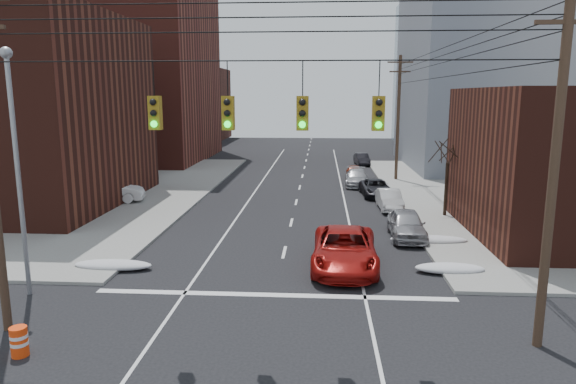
# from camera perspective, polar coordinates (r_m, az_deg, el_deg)

# --- Properties ---
(building_brick_tall) EXTENTS (24.00, 20.00, 30.00)m
(building_brick_tall) POSITION_cam_1_polar(r_m,az_deg,el_deg) (65.87, -20.20, 16.55)
(building_brick_tall) COLOR maroon
(building_brick_tall) RESTS_ON ground
(building_brick_far) EXTENTS (22.00, 18.00, 12.00)m
(building_brick_far) POSITION_cam_1_polar(r_m,az_deg,el_deg) (90.55, -14.33, 9.41)
(building_brick_far) COLOR #451C14
(building_brick_far) RESTS_ON ground
(building_office) EXTENTS (22.00, 20.00, 25.00)m
(building_office) POSITION_cam_1_polar(r_m,az_deg,el_deg) (59.90, 24.28, 14.51)
(building_office) COLOR gray
(building_office) RESTS_ON ground
(building_glass) EXTENTS (20.00, 18.00, 22.00)m
(building_glass) POSITION_cam_1_polar(r_m,az_deg,el_deg) (85.19, 19.32, 12.44)
(building_glass) COLOR gray
(building_glass) RESTS_ON ground
(utility_pole_right) EXTENTS (2.20, 0.28, 11.00)m
(utility_pole_right) POSITION_cam_1_polar(r_m,az_deg,el_deg) (16.70, 27.54, 3.18)
(utility_pole_right) COLOR #473323
(utility_pole_right) RESTS_ON ground
(utility_pole_far) EXTENTS (2.20, 0.28, 11.00)m
(utility_pole_far) POSITION_cam_1_polar(r_m,az_deg,el_deg) (46.70, 12.15, 8.26)
(utility_pole_far) COLOR #473323
(utility_pole_far) RESTS_ON ground
(traffic_signals) EXTENTS (17.00, 0.42, 2.02)m
(traffic_signals) POSITION_cam_1_polar(r_m,az_deg,el_deg) (15.24, -2.58, 9.00)
(traffic_signals) COLOR black
(traffic_signals) RESTS_ON ground
(street_light) EXTENTS (0.44, 0.44, 9.32)m
(street_light) POSITION_cam_1_polar(r_m,az_deg,el_deg) (21.48, -27.99, 3.91)
(street_light) COLOR gray
(street_light) RESTS_ON ground
(bare_tree) EXTENTS (2.09, 2.20, 4.93)m
(bare_tree) POSITION_cam_1_polar(r_m,az_deg,el_deg) (33.53, 17.17, 1.17)
(bare_tree) COLOR black
(bare_tree) RESTS_ON ground
(snow_nw) EXTENTS (3.50, 1.08, 0.42)m
(snow_nw) POSITION_cam_1_polar(r_m,az_deg,el_deg) (24.23, -18.87, -7.68)
(snow_nw) COLOR silver
(snow_nw) RESTS_ON ground
(snow_ne) EXTENTS (3.00, 1.08, 0.42)m
(snow_ne) POSITION_cam_1_polar(r_m,az_deg,el_deg) (23.59, 17.53, -8.10)
(snow_ne) COLOR silver
(snow_ne) RESTS_ON ground
(snow_east_far) EXTENTS (4.00, 1.08, 0.42)m
(snow_east_far) POSITION_cam_1_polar(r_m,az_deg,el_deg) (27.78, 15.35, -5.13)
(snow_east_far) COLOR silver
(snow_east_far) RESTS_ON ground
(red_pickup) EXTENTS (3.03, 6.22, 1.70)m
(red_pickup) POSITION_cam_1_polar(r_m,az_deg,el_deg) (23.18, 6.31, -6.32)
(red_pickup) COLOR #9C110E
(red_pickup) RESTS_ON ground
(parked_car_a) EXTENTS (1.88, 4.52, 1.53)m
(parked_car_a) POSITION_cam_1_polar(r_m,az_deg,el_deg) (28.40, 13.04, -3.52)
(parked_car_a) COLOR #9F9FA3
(parked_car_a) RESTS_ON ground
(parked_car_b) EXTENTS (1.53, 4.09, 1.33)m
(parked_car_b) POSITION_cam_1_polar(r_m,az_deg,el_deg) (35.26, 11.21, -0.84)
(parked_car_b) COLOR silver
(parked_car_b) RESTS_ON ground
(parked_car_c) EXTENTS (2.39, 4.70, 1.27)m
(parked_car_c) POSITION_cam_1_polar(r_m,az_deg,el_deg) (39.66, 9.73, 0.45)
(parked_car_c) COLOR black
(parked_car_c) RESTS_ON ground
(parked_car_d) EXTENTS (2.12, 4.83, 1.38)m
(parked_car_d) POSITION_cam_1_polar(r_m,az_deg,el_deg) (43.99, 7.64, 1.59)
(parked_car_d) COLOR #9D9DA1
(parked_car_d) RESTS_ON ground
(parked_car_e) EXTENTS (1.60, 3.63, 1.22)m
(parked_car_e) POSITION_cam_1_polar(r_m,az_deg,el_deg) (47.79, 7.33, 2.22)
(parked_car_e) COLOR maroon
(parked_car_e) RESTS_ON ground
(parked_car_f) EXTENTS (1.68, 3.96, 1.27)m
(parked_car_f) POSITION_cam_1_polar(r_m,az_deg,el_deg) (57.20, 8.20, 3.63)
(parked_car_f) COLOR black
(parked_car_f) RESTS_ON ground
(lot_car_a) EXTENTS (4.98, 2.61, 1.56)m
(lot_car_a) POSITION_cam_1_polar(r_m,az_deg,el_deg) (38.33, -19.24, 0.09)
(lot_car_a) COLOR silver
(lot_car_a) RESTS_ON sidewalk_nw
(lot_car_b) EXTENTS (5.84, 3.44, 1.53)m
(lot_car_b) POSITION_cam_1_polar(r_m,az_deg,el_deg) (44.58, -19.66, 1.46)
(lot_car_b) COLOR #A3A3A8
(lot_car_b) RESTS_ON sidewalk_nw
(lot_car_d) EXTENTS (4.54, 2.89, 1.44)m
(lot_car_d) POSITION_cam_1_polar(r_m,az_deg,el_deg) (45.07, -23.03, 1.27)
(lot_car_d) COLOR #B5B5BA
(lot_car_d) RESTS_ON sidewalk_nw
(construction_barrel) EXTENTS (0.67, 0.67, 0.90)m
(construction_barrel) POSITION_cam_1_polar(r_m,az_deg,el_deg) (17.69, -27.70, -14.46)
(construction_barrel) COLOR #FF3F0D
(construction_barrel) RESTS_ON ground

